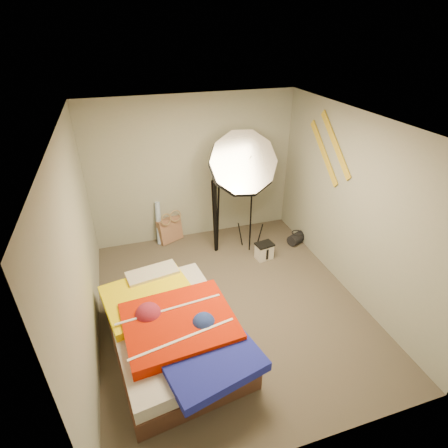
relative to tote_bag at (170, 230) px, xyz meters
name	(u,v)px	position (x,y,z in m)	size (l,w,h in m)	color
floor	(230,304)	(0.50, -1.90, -0.22)	(4.00, 4.00, 0.00)	brown
ceiling	(232,124)	(0.50, -1.90, 2.28)	(4.00, 4.00, 0.00)	silver
wall_back	(194,170)	(0.50, 0.10, 1.03)	(3.50, 3.50, 0.00)	gray
wall_front	(315,357)	(0.50, -3.90, 1.03)	(3.50, 3.50, 0.00)	gray
wall_left	(79,252)	(-1.25, -1.90, 1.03)	(4.00, 4.00, 0.00)	gray
wall_right	(353,208)	(2.25, -1.90, 1.03)	(4.00, 4.00, 0.00)	gray
tote_bag	(170,230)	(0.00, 0.00, 0.00)	(0.44, 0.13, 0.44)	#AB7A5D
wrapping_roll	(159,223)	(-0.18, 0.00, 0.16)	(0.09, 0.09, 0.77)	#5A8ACE
camera_case	(264,252)	(1.39, -1.02, -0.09)	(0.26, 0.19, 0.26)	silver
duffel_bag	(296,238)	(2.12, -0.76, -0.12)	(0.19, 0.19, 0.31)	black
wall_stripe_upper	(335,144)	(2.23, -1.30, 1.73)	(0.02, 1.10, 0.10)	gold
wall_stripe_lower	(324,153)	(2.23, -1.05, 1.53)	(0.02, 1.10, 0.10)	gold
bed	(173,329)	(-0.37, -2.39, 0.06)	(1.64, 2.21, 0.56)	#4F2F23
photo_umbrella	(243,164)	(1.09, -0.69, 1.35)	(1.37, 1.08, 2.19)	black
camera_tripod	(216,209)	(0.70, -0.56, 0.59)	(0.08, 0.08, 1.42)	black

